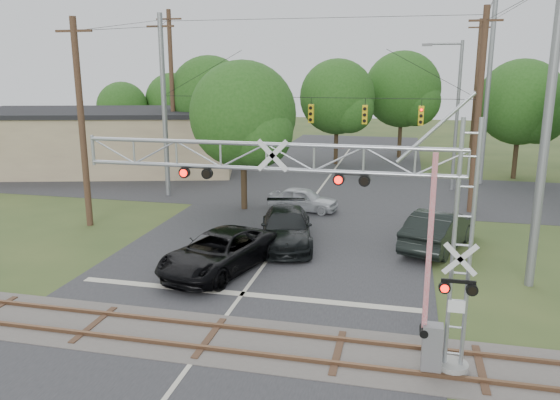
% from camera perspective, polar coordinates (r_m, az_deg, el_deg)
% --- Properties ---
extents(ground, '(160.00, 160.00, 0.00)m').
position_cam_1_polar(ground, '(16.04, -9.94, -17.37)').
color(ground, '#334821').
rests_on(ground, ground).
extents(road_main, '(14.00, 90.00, 0.02)m').
position_cam_1_polar(road_main, '(24.67, -0.90, -5.77)').
color(road_main, '#2B2B2E').
rests_on(road_main, ground).
extents(road_cross, '(90.00, 12.00, 0.02)m').
position_cam_1_polar(road_cross, '(37.90, 4.19, 1.12)').
color(road_cross, '#2B2B2E').
rests_on(road_cross, ground).
extents(railroad_track, '(90.00, 3.20, 0.17)m').
position_cam_1_polar(railroad_track, '(17.64, -7.36, -14.11)').
color(railroad_track, '#4C4642').
rests_on(railroad_track, ground).
extents(crossing_gantry, '(11.06, 0.90, 7.03)m').
position_cam_1_polar(crossing_gantry, '(14.82, 6.24, -1.42)').
color(crossing_gantry, gray).
rests_on(crossing_gantry, ground).
extents(traffic_signal_span, '(19.34, 0.36, 11.50)m').
position_cam_1_polar(traffic_signal_span, '(33.01, 4.90, 9.27)').
color(traffic_signal_span, gray).
rests_on(traffic_signal_span, ground).
extents(pickup_black, '(4.30, 6.48, 1.65)m').
position_cam_1_polar(pickup_black, '(22.69, -6.39, -5.43)').
color(pickup_black, black).
rests_on(pickup_black, ground).
extents(car_dark, '(3.58, 6.18, 1.69)m').
position_cam_1_polar(car_dark, '(25.87, 0.66, -2.90)').
color(car_dark, black).
rests_on(car_dark, ground).
extents(sedan_silver, '(4.24, 2.17, 1.38)m').
position_cam_1_polar(sedan_silver, '(32.08, 2.47, 0.08)').
color(sedan_silver, '#B5B9BE').
rests_on(sedan_silver, ground).
extents(suv_dark, '(3.77, 5.85, 1.82)m').
position_cam_1_polar(suv_dark, '(26.38, 16.23, -2.97)').
color(suv_dark, black).
rests_on(suv_dark, ground).
extents(commercial_building, '(22.96, 15.77, 4.90)m').
position_cam_1_polar(commercial_building, '(47.26, -17.64, 6.02)').
color(commercial_building, '#988365').
rests_on(commercial_building, ground).
extents(streetlight, '(2.65, 0.28, 9.95)m').
position_cam_1_polar(streetlight, '(38.62, 17.76, 9.09)').
color(streetlight, gray).
rests_on(streetlight, ground).
extents(utility_poles, '(25.39, 28.34, 13.82)m').
position_cam_1_polar(utility_poles, '(36.11, 8.04, 10.41)').
color(utility_poles, '#422C1E').
rests_on(utility_poles, ground).
extents(treeline, '(52.95, 28.22, 9.75)m').
position_cam_1_polar(treeline, '(44.39, 11.26, 10.32)').
color(treeline, '#322517').
rests_on(treeline, ground).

